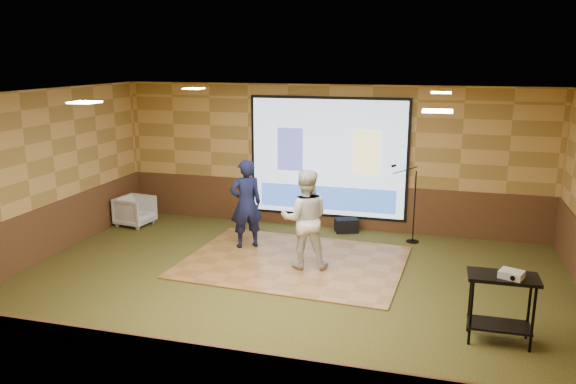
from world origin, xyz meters
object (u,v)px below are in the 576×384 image
(projector, at_px, (511,274))
(banquet_chair, at_px, (135,211))
(projector_screen, at_px, (328,159))
(mic_stand, at_px, (411,218))
(av_table, at_px, (502,296))
(dance_floor, at_px, (294,262))
(duffel_bag, at_px, (346,225))
(player_right, at_px, (305,219))
(player_left, at_px, (246,204))

(projector, distance_m, banquet_chair, 7.96)
(projector_screen, relative_size, mic_stand, 2.16)
(projector_screen, relative_size, av_table, 3.69)
(dance_floor, distance_m, banquet_chair, 4.09)
(dance_floor, xyz_separation_m, mic_stand, (1.90, 1.71, 0.48))
(projector_screen, xyz_separation_m, projector, (3.19, -4.31, -0.53))
(projector, distance_m, mic_stand, 4.08)
(mic_stand, bearing_deg, av_table, -90.04)
(banquet_chair, bearing_deg, duffel_bag, -72.96)
(player_right, distance_m, duffel_bag, 2.36)
(player_right, bearing_deg, dance_floor, -54.36)
(av_table, bearing_deg, mic_stand, 109.70)
(av_table, distance_m, mic_stand, 3.97)
(player_left, distance_m, banquet_chair, 2.96)
(projector, distance_m, duffel_bag, 4.99)
(player_left, height_order, duffel_bag, player_left)
(projector_screen, relative_size, duffel_bag, 7.32)
(player_right, distance_m, mic_stand, 2.56)
(player_right, xyz_separation_m, mic_stand, (1.65, 1.92, -0.38))
(duffel_bag, bearing_deg, mic_stand, -12.77)
(av_table, relative_size, banquet_chair, 1.29)
(banquet_chair, relative_size, duffel_bag, 1.54)
(player_left, relative_size, banquet_chair, 2.41)
(projector_screen, height_order, av_table, projector_screen)
(player_left, xyz_separation_m, projector, (4.39, -2.60, 0.08))
(projector_screen, distance_m, projector, 5.39)
(projector, xyz_separation_m, mic_stand, (-1.42, 3.80, -0.45))
(dance_floor, distance_m, player_right, 0.92)
(player_left, height_order, av_table, player_left)
(projector, height_order, mic_stand, mic_stand)
(dance_floor, xyz_separation_m, player_left, (-1.07, 0.52, 0.85))
(player_left, bearing_deg, projector, 114.51)
(projector, relative_size, duffel_bag, 0.60)
(banquet_chair, bearing_deg, av_table, -107.26)
(dance_floor, relative_size, banquet_chair, 5.41)
(projector, height_order, banquet_chair, projector)
(projector, height_order, duffel_bag, projector)
(projector_screen, bearing_deg, projector, -53.49)
(av_table, bearing_deg, dance_floor, 147.94)
(dance_floor, bearing_deg, banquet_chair, 161.86)
(av_table, height_order, projector, projector)
(projector, relative_size, mic_stand, 0.18)
(dance_floor, relative_size, projector, 13.88)
(projector_screen, height_order, player_left, projector_screen)
(player_left, height_order, projector, player_left)
(dance_floor, xyz_separation_m, duffel_bag, (0.59, 2.01, 0.13))
(player_right, relative_size, av_table, 1.89)
(projector_screen, height_order, projector, projector_screen)
(av_table, height_order, duffel_bag, av_table)
(projector, bearing_deg, player_left, 171.74)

